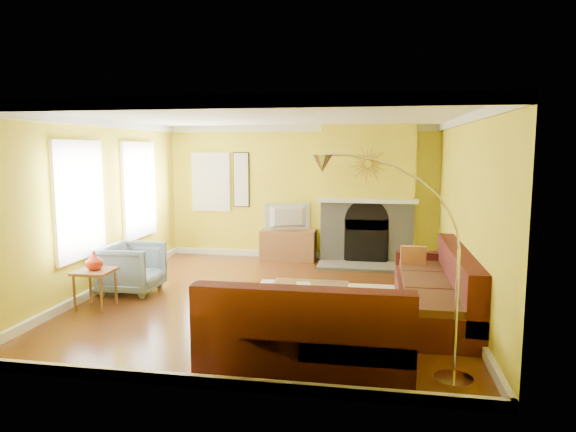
% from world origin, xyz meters
% --- Properties ---
extents(floor, '(5.50, 6.00, 0.02)m').
position_xyz_m(floor, '(0.00, 0.00, -0.01)').
color(floor, brown).
rests_on(floor, ground).
extents(ceiling, '(5.50, 6.00, 0.02)m').
position_xyz_m(ceiling, '(0.00, 0.00, 2.71)').
color(ceiling, white).
rests_on(ceiling, ground).
extents(wall_back, '(5.50, 0.02, 2.70)m').
position_xyz_m(wall_back, '(0.00, 3.01, 1.35)').
color(wall_back, yellow).
rests_on(wall_back, ground).
extents(wall_front, '(5.50, 0.02, 2.70)m').
position_xyz_m(wall_front, '(0.00, -3.01, 1.35)').
color(wall_front, yellow).
rests_on(wall_front, ground).
extents(wall_left, '(0.02, 6.00, 2.70)m').
position_xyz_m(wall_left, '(-2.76, 0.00, 1.35)').
color(wall_left, yellow).
rests_on(wall_left, ground).
extents(wall_right, '(0.02, 6.00, 2.70)m').
position_xyz_m(wall_right, '(2.76, 0.00, 1.35)').
color(wall_right, yellow).
rests_on(wall_right, ground).
extents(baseboard, '(5.50, 6.00, 0.12)m').
position_xyz_m(baseboard, '(0.00, 0.00, 0.06)').
color(baseboard, white).
rests_on(baseboard, floor).
extents(crown_molding, '(5.50, 6.00, 0.12)m').
position_xyz_m(crown_molding, '(0.00, 0.00, 2.64)').
color(crown_molding, white).
rests_on(crown_molding, ceiling).
extents(window_left_near, '(0.06, 1.22, 1.72)m').
position_xyz_m(window_left_near, '(-2.72, 1.30, 1.50)').
color(window_left_near, white).
rests_on(window_left_near, wall_left).
extents(window_left_far, '(0.06, 1.22, 1.72)m').
position_xyz_m(window_left_far, '(-2.72, -0.60, 1.50)').
color(window_left_far, white).
rests_on(window_left_far, wall_left).
extents(window_back, '(0.82, 0.06, 1.22)m').
position_xyz_m(window_back, '(-1.90, 2.96, 1.55)').
color(window_back, white).
rests_on(window_back, wall_back).
extents(wall_art, '(0.34, 0.04, 1.14)m').
position_xyz_m(wall_art, '(-1.25, 2.97, 1.60)').
color(wall_art, white).
rests_on(wall_art, wall_back).
extents(fireplace, '(1.80, 0.40, 2.70)m').
position_xyz_m(fireplace, '(1.35, 2.80, 1.35)').
color(fireplace, gray).
rests_on(fireplace, floor).
extents(mantel, '(1.92, 0.22, 0.08)m').
position_xyz_m(mantel, '(1.35, 2.56, 1.25)').
color(mantel, white).
rests_on(mantel, fireplace).
extents(hearth, '(1.80, 0.70, 0.06)m').
position_xyz_m(hearth, '(1.35, 2.25, 0.03)').
color(hearth, gray).
rests_on(hearth, floor).
extents(sunburst, '(0.70, 0.04, 0.70)m').
position_xyz_m(sunburst, '(1.35, 2.57, 1.95)').
color(sunburst, olive).
rests_on(sunburst, fireplace).
extents(rug, '(2.40, 1.80, 0.02)m').
position_xyz_m(rug, '(0.84, 0.12, 0.01)').
color(rug, beige).
rests_on(rug, floor).
extents(sectional_sofa, '(3.02, 3.72, 0.90)m').
position_xyz_m(sectional_sofa, '(1.24, -0.84, 0.45)').
color(sectional_sofa, '#521D1A').
rests_on(sectional_sofa, floor).
extents(coffee_table, '(1.03, 1.03, 0.41)m').
position_xyz_m(coffee_table, '(0.65, -0.82, 0.20)').
color(coffee_table, white).
rests_on(coffee_table, floor).
extents(media_console, '(1.10, 0.49, 0.60)m').
position_xyz_m(media_console, '(-0.22, 2.74, 0.30)').
color(media_console, '#905D34').
rests_on(media_console, floor).
extents(tv, '(0.92, 0.44, 0.54)m').
position_xyz_m(tv, '(-0.22, 2.74, 0.88)').
color(tv, black).
rests_on(tv, media_console).
extents(subwoofer, '(0.29, 0.29, 0.29)m').
position_xyz_m(subwoofer, '(0.01, 2.77, 0.15)').
color(subwoofer, white).
rests_on(subwoofer, floor).
extents(armchair, '(0.85, 0.82, 0.77)m').
position_xyz_m(armchair, '(-2.21, -0.05, 0.39)').
color(armchair, gray).
rests_on(armchair, floor).
extents(side_table, '(0.50, 0.50, 0.55)m').
position_xyz_m(side_table, '(-2.35, -0.89, 0.28)').
color(side_table, '#905D34').
rests_on(side_table, floor).
extents(vase, '(0.25, 0.25, 0.26)m').
position_xyz_m(vase, '(-2.35, -0.89, 0.68)').
color(vase, red).
rests_on(vase, side_table).
extents(book, '(0.25, 0.29, 0.02)m').
position_xyz_m(book, '(0.50, -0.71, 0.42)').
color(book, white).
rests_on(book, coffee_table).
extents(arc_lamp, '(1.38, 0.36, 2.17)m').
position_xyz_m(arc_lamp, '(1.71, -2.48, 1.09)').
color(arc_lamp, silver).
rests_on(arc_lamp, floor).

